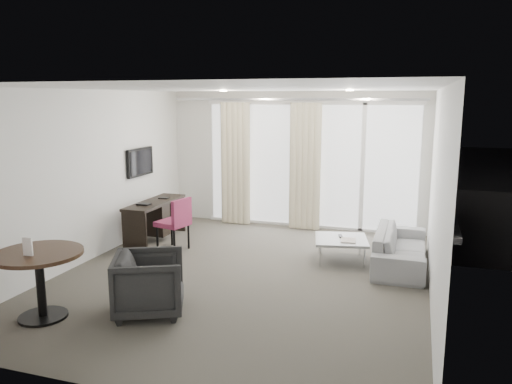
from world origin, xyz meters
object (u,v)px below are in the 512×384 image
(desk, at_px, (156,221))
(desk_chair, at_px, (173,224))
(tub_armchair, at_px, (149,284))
(coffee_table, at_px, (341,249))
(rattan_chair_b, at_px, (379,192))
(rattan_chair_a, at_px, (341,201))
(round_table, at_px, (41,285))
(sofa, at_px, (401,248))

(desk, height_order, desk_chair, desk_chair)
(desk, xyz_separation_m, tub_armchair, (1.45, -2.73, 0.01))
(coffee_table, height_order, rattan_chair_b, rattan_chair_b)
(coffee_table, relative_size, rattan_chair_b, 0.91)
(rattan_chair_a, height_order, rattan_chair_b, rattan_chair_b)
(desk_chair, xyz_separation_m, round_table, (-0.21, -2.81, -0.05))
(round_table, bearing_deg, rattan_chair_b, 64.73)
(desk, distance_m, rattan_chair_a, 3.86)
(desk, height_order, rattan_chair_a, rattan_chair_a)
(desk_chair, bearing_deg, coffee_table, 19.35)
(desk, distance_m, sofa, 4.16)
(round_table, relative_size, rattan_chair_a, 1.28)
(sofa, bearing_deg, tub_armchair, 134.69)
(rattan_chair_b, bearing_deg, coffee_table, -107.92)
(round_table, bearing_deg, rattan_chair_a, 66.76)
(rattan_chair_b, bearing_deg, sofa, -94.10)
(desk_chair, relative_size, coffee_table, 1.13)
(desk_chair, xyz_separation_m, sofa, (3.60, 0.36, -0.17))
(desk_chair, height_order, round_table, desk_chair)
(desk_chair, bearing_deg, tub_armchair, -55.82)
(tub_armchair, bearing_deg, rattan_chair_a, -39.91)
(tub_armchair, relative_size, coffee_table, 1.01)
(tub_armchair, xyz_separation_m, coffee_table, (1.83, 2.62, -0.18))
(tub_armchair, height_order, sofa, tub_armchair)
(rattan_chair_b, bearing_deg, tub_armchair, -122.13)
(round_table, distance_m, tub_armchair, 1.21)
(sofa, distance_m, rattan_chair_b, 3.66)
(round_table, height_order, coffee_table, round_table)
(desk_chair, bearing_deg, sofa, 18.75)
(desk, distance_m, tub_armchair, 3.10)
(coffee_table, distance_m, rattan_chair_a, 2.76)
(round_table, bearing_deg, desk, 96.18)
(coffee_table, distance_m, rattan_chair_b, 3.68)
(sofa, bearing_deg, rattan_chair_a, 26.08)
(desk_chair, distance_m, rattan_chair_a, 3.80)
(round_table, relative_size, tub_armchair, 1.24)
(tub_armchair, relative_size, rattan_chair_b, 0.92)
(coffee_table, bearing_deg, desk, 177.93)
(coffee_table, bearing_deg, rattan_chair_a, 98.83)
(desk, bearing_deg, desk_chair, -37.23)
(round_table, height_order, rattan_chair_b, rattan_chair_b)
(coffee_table, relative_size, rattan_chair_a, 1.02)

